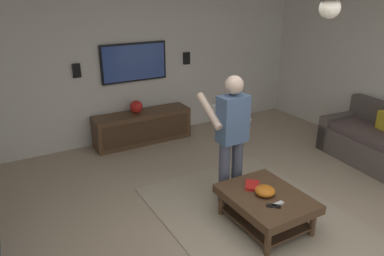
% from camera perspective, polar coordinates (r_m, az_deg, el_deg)
% --- Properties ---
extents(ground_plane, '(8.09, 8.09, 0.00)m').
position_cam_1_polar(ground_plane, '(4.28, 8.88, -16.33)').
color(ground_plane, tan).
extents(wall_back_tv, '(0.10, 6.94, 2.84)m').
position_cam_1_polar(wall_back_tv, '(6.50, -9.50, 10.49)').
color(wall_back_tv, silver).
rests_on(wall_back_tv, ground).
extents(area_rug, '(2.56, 2.03, 0.01)m').
position_cam_1_polar(area_rug, '(4.61, 9.50, -13.25)').
color(area_rug, tan).
rests_on(area_rug, ground).
extents(coffee_table, '(1.00, 0.80, 0.40)m').
position_cam_1_polar(coffee_table, '(4.33, 11.41, -11.31)').
color(coffee_table, '#513823').
rests_on(coffee_table, ground).
extents(media_console, '(0.45, 1.70, 0.55)m').
position_cam_1_polar(media_console, '(6.51, -7.68, 0.14)').
color(media_console, '#513823').
rests_on(media_console, ground).
extents(tv, '(0.05, 1.17, 0.66)m').
position_cam_1_polar(tv, '(6.43, -9.00, 10.06)').
color(tv, black).
extents(person_standing, '(0.54, 0.55, 1.64)m').
position_cam_1_polar(person_standing, '(4.48, 6.15, -0.69)').
color(person_standing, '#4C5166').
rests_on(person_standing, ground).
extents(bowl, '(0.23, 0.23, 0.10)m').
position_cam_1_polar(bowl, '(4.24, 11.29, -9.57)').
color(bowl, orange).
rests_on(bowl, coffee_table).
extents(remote_white, '(0.05, 0.15, 0.02)m').
position_cam_1_polar(remote_white, '(4.11, 13.18, -11.46)').
color(remote_white, white).
rests_on(remote_white, coffee_table).
extents(remote_black, '(0.13, 0.14, 0.02)m').
position_cam_1_polar(remote_black, '(4.07, 12.58, -11.76)').
color(remote_black, black).
rests_on(remote_black, coffee_table).
extents(book, '(0.27, 0.26, 0.04)m').
position_cam_1_polar(book, '(4.39, 9.36, -8.80)').
color(book, red).
rests_on(book, coffee_table).
extents(vase_round, '(0.22, 0.22, 0.22)m').
position_cam_1_polar(vase_round, '(6.37, -8.67, 3.28)').
color(vase_round, red).
rests_on(vase_round, media_console).
extents(wall_speaker_left, '(0.06, 0.12, 0.22)m').
position_cam_1_polar(wall_speaker_left, '(6.87, -0.85, 10.81)').
color(wall_speaker_left, black).
extents(wall_speaker_right, '(0.06, 0.12, 0.22)m').
position_cam_1_polar(wall_speaker_right, '(6.18, -17.51, 8.52)').
color(wall_speaker_right, black).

